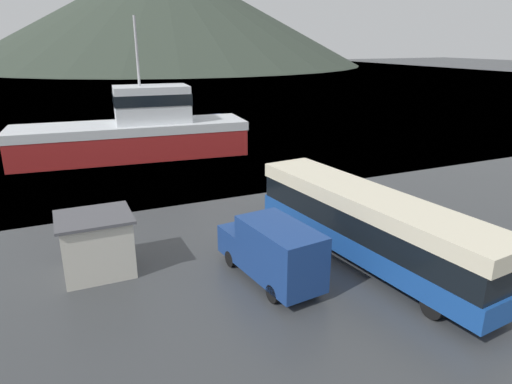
# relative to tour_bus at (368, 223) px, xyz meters

# --- Properties ---
(water_surface) EXTENTS (240.00, 240.00, 0.00)m
(water_surface) POSITION_rel_tour_bus_xyz_m (0.61, 130.20, -1.74)
(water_surface) COLOR #475B6B
(water_surface) RESTS_ON ground
(hill_backdrop) EXTENTS (153.19, 153.19, 40.13)m
(hill_backdrop) POSITION_rel_tour_bus_xyz_m (34.63, 175.71, 18.32)
(hill_backdrop) COLOR #333D33
(hill_backdrop) RESTS_ON ground
(tour_bus) EXTENTS (3.89, 13.07, 3.07)m
(tour_bus) POSITION_rel_tour_bus_xyz_m (0.00, 0.00, 0.00)
(tour_bus) COLOR #194799
(tour_bus) RESTS_ON ground
(delivery_van) EXTENTS (2.51, 5.51, 2.53)m
(delivery_van) POSITION_rel_tour_bus_xyz_m (-4.57, 0.03, -0.42)
(delivery_van) COLOR navy
(delivery_van) RESTS_ON ground
(fishing_boat) EXTENTS (18.96, 6.71, 11.01)m
(fishing_boat) POSITION_rel_tour_bus_xyz_m (-5.61, 23.17, 0.42)
(fishing_boat) COLOR maroon
(fishing_boat) RESTS_ON water_surface
(storage_bin) EXTENTS (1.54, 1.52, 1.12)m
(storage_bin) POSITION_rel_tour_bus_xyz_m (3.83, 1.22, -1.17)
(storage_bin) COLOR green
(storage_bin) RESTS_ON ground
(dock_kiosk) EXTENTS (2.96, 2.66, 2.51)m
(dock_kiosk) POSITION_rel_tour_bus_xyz_m (-10.81, 3.65, -0.48)
(dock_kiosk) COLOR beige
(dock_kiosk) RESTS_ON ground
(small_boat) EXTENTS (6.33, 2.93, 0.98)m
(small_boat) POSITION_rel_tour_bus_xyz_m (3.78, 35.24, -1.26)
(small_boat) COLOR #19234C
(small_boat) RESTS_ON water_surface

